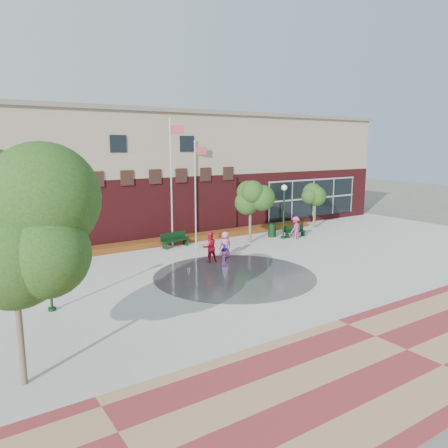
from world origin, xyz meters
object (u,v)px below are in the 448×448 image
bench_left (44,264)px  trash_can (272,230)px  flagpole_right (196,190)px  child_splash (224,262)px  tree_big_left (11,225)px  flagpole_left (172,176)px

bench_left → trash_can: 15.88m
flagpole_right → child_splash: (-1.49, -5.44, -3.33)m
flagpole_right → child_splash: size_ratio=6.09×
tree_big_left → child_splash: tree_big_left is taller
flagpole_left → child_splash: 8.10m
flagpole_right → trash_can: 7.37m
bench_left → child_splash: bearing=-21.6°
tree_big_left → flagpole_right: bearing=43.0°
bench_left → trash_can: trash_can is taller
trash_can → tree_big_left: size_ratio=0.16×
bench_left → trash_can: (15.87, -0.44, 0.27)m
flagpole_right → child_splash: bearing=-94.7°
flagpole_left → bench_left: (-8.39, -0.88, -4.42)m
flagpole_right → tree_big_left: flagpole_right is taller
bench_left → tree_big_left: size_ratio=0.26×
tree_big_left → child_splash: size_ratio=5.63×
bench_left → trash_can: size_ratio=1.61×
trash_can → tree_big_left: tree_big_left is taller
flagpole_right → bench_left: bearing=-173.3°
flagpole_left → bench_left: 9.52m
bench_left → tree_big_left: bearing=-87.6°
bench_left → flagpole_right: bearing=12.3°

